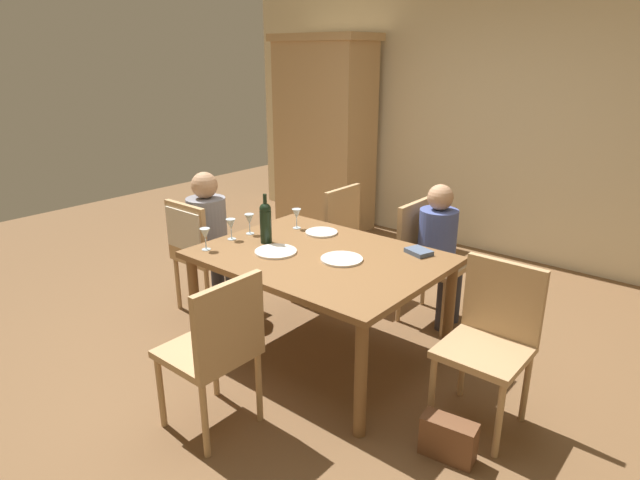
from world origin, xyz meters
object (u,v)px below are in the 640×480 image
dining_table (320,266)px  chair_left_end (196,243)px  wine_bottle_tall_green (266,222)px  chair_far_left (353,235)px  wine_glass_near_right (297,215)px  wine_glass_far (231,225)px  chair_near (217,345)px  armoire_cabinet (324,134)px  dinner_plate_host (342,259)px  chair_right_end (492,333)px  chair_far_right (426,253)px  dinner_plate_guest_left (321,232)px  person_man_bearded (210,231)px  wine_glass_near_left (205,235)px  handbag (448,439)px  wine_glass_centre (250,220)px  dinner_plate_guest_right (276,251)px  person_woman_host (440,244)px

dining_table → chair_left_end: chair_left_end is taller
wine_bottle_tall_green → chair_far_left: bearing=89.8°
wine_glass_near_right → wine_glass_far: same height
chair_near → armoire_cabinet: bearing=30.8°
dinner_plate_host → wine_glass_near_right: bearing=155.3°
armoire_cabinet → chair_right_end: armoire_cabinet is taller
chair_far_right → dinner_plate_guest_left: 0.84m
person_man_bearded → dinner_plate_host: person_man_bearded is taller
wine_glass_far → dinner_plate_host: bearing=11.9°
wine_glass_near_left → handbag: 1.94m
chair_left_end → chair_right_end: 2.31m
wine_glass_centre → dinner_plate_host: bearing=0.7°
chair_near → dinner_plate_guest_right: size_ratio=3.33×
chair_far_right → person_woman_host: 0.15m
wine_glass_far → handbag: size_ratio=0.53×
person_man_bearded → dinner_plate_guest_right: 0.92m
wine_glass_centre → chair_far_left: bearing=76.5°
chair_right_end → chair_far_right: bearing=-44.2°
wine_glass_near_right → wine_glass_near_left: bearing=-101.9°
wine_glass_near_left → dinner_plate_guest_right: size_ratio=0.54×
chair_right_end → dining_table: bearing=4.3°
chair_far_left → wine_glass_centre: bearing=-13.5°
dining_table → chair_right_end: bearing=4.3°
chair_left_end → chair_far_left: bearing=56.4°
chair_near → person_woman_host: size_ratio=0.85×
chair_far_right → person_woman_host: person_woman_host is taller
wine_glass_near_left → wine_glass_near_right: bearing=78.1°
wine_glass_near_left → dinner_plate_guest_right: bearing=33.3°
chair_right_end → person_woman_host: size_ratio=0.85×
person_man_bearded → wine_glass_centre: size_ratio=7.57×
chair_right_end → dinner_plate_guest_left: 1.46m
chair_far_left → wine_glass_far: (-0.24, -1.12, 0.31)m
person_man_bearded → wine_glass_near_left: size_ratio=7.57×
armoire_cabinet → handbag: bearing=-41.5°
dinner_plate_guest_left → wine_glass_centre: bearing=-139.0°
wine_bottle_tall_green → wine_glass_centre: 0.24m
wine_bottle_tall_green → wine_glass_near_left: size_ratio=2.32×
chair_near → chair_right_end: 1.49m
chair_far_left → dinner_plate_guest_right: chair_far_left is taller
chair_left_end → wine_glass_far: chair_left_end is taller
wine_bottle_tall_green → dinner_plate_host: bearing=6.4°
wine_bottle_tall_green → dinner_plate_guest_right: 0.26m
chair_far_right → chair_near: bearing=-5.1°
armoire_cabinet → wine_glass_near_right: bearing=-55.5°
chair_left_end → wine_glass_centre: (0.49, 0.13, 0.25)m
armoire_cabinet → person_man_bearded: bearing=-72.6°
armoire_cabinet → wine_bottle_tall_green: (1.43, -2.38, -0.20)m
person_woman_host → wine_glass_far: bearing=-43.0°
chair_left_end → wine_bottle_tall_green: wine_bottle_tall_green is taller
handbag → wine_glass_near_left: bearing=-177.9°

